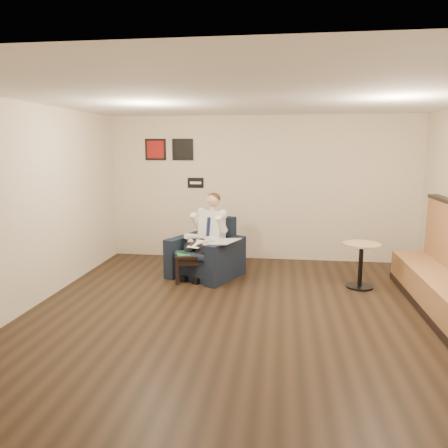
# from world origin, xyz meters

# --- Properties ---
(ground) EXTENTS (6.00, 6.00, 0.00)m
(ground) POSITION_xyz_m (0.00, 0.00, 0.00)
(ground) COLOR black
(ground) RESTS_ON ground
(wall_back) EXTENTS (6.00, 0.02, 2.80)m
(wall_back) POSITION_xyz_m (0.00, 3.00, 1.40)
(wall_back) COLOR #F1E3C5
(wall_back) RESTS_ON ground
(wall_front) EXTENTS (6.00, 0.02, 2.80)m
(wall_front) POSITION_xyz_m (0.00, -3.00, 1.40)
(wall_front) COLOR #F1E3C5
(wall_front) RESTS_ON ground
(wall_left) EXTENTS (0.02, 6.00, 2.80)m
(wall_left) POSITION_xyz_m (-3.00, 0.00, 1.40)
(wall_left) COLOR #F1E3C5
(wall_left) RESTS_ON ground
(ceiling) EXTENTS (6.00, 6.00, 0.02)m
(ceiling) POSITION_xyz_m (0.00, 0.00, 2.80)
(ceiling) COLOR white
(ceiling) RESTS_ON wall_back
(seating_sign) EXTENTS (0.32, 0.02, 0.20)m
(seating_sign) POSITION_xyz_m (-1.30, 2.98, 1.50)
(seating_sign) COLOR black
(seating_sign) RESTS_ON wall_back
(art_print_left) EXTENTS (0.42, 0.03, 0.42)m
(art_print_left) POSITION_xyz_m (-2.10, 2.98, 2.15)
(art_print_left) COLOR maroon
(art_print_left) RESTS_ON wall_back
(art_print_right) EXTENTS (0.42, 0.03, 0.42)m
(art_print_right) POSITION_xyz_m (-1.55, 2.98, 2.15)
(art_print_right) COLOR black
(art_print_right) RESTS_ON wall_back
(armchair) EXTENTS (1.35, 1.35, 0.99)m
(armchair) POSITION_xyz_m (-0.88, 1.67, 0.50)
(armchair) COLOR black
(armchair) RESTS_ON ground
(seated_man) EXTENTS (0.99, 1.15, 1.36)m
(seated_man) POSITION_xyz_m (-0.93, 1.55, 0.68)
(seated_man) COLOR white
(seated_man) RESTS_ON armchair
(lap_papers) EXTENTS (0.32, 0.38, 0.01)m
(lap_papers) POSITION_xyz_m (-0.98, 1.45, 0.61)
(lap_papers) COLOR white
(lap_papers) RESTS_ON seated_man
(newspaper) EXTENTS (0.60, 0.66, 0.01)m
(newspaper) POSITION_xyz_m (-0.54, 1.40, 0.68)
(newspaper) COLOR silver
(newspaper) RESTS_ON armchair
(side_table) EXTENTS (0.67, 0.67, 0.46)m
(side_table) POSITION_xyz_m (-1.06, 1.43, 0.23)
(side_table) COLOR black
(side_table) RESTS_ON ground
(green_folder) EXTENTS (0.55, 0.47, 0.01)m
(green_folder) POSITION_xyz_m (-1.08, 1.40, 0.47)
(green_folder) COLOR green
(green_folder) RESTS_ON side_table
(coffee_mug) EXTENTS (0.10, 0.10, 0.10)m
(coffee_mug) POSITION_xyz_m (-0.90, 1.59, 0.51)
(coffee_mug) COLOR white
(coffee_mug) RESTS_ON side_table
(smartphone) EXTENTS (0.15, 0.08, 0.01)m
(smartphone) POSITION_xyz_m (-1.04, 1.60, 0.47)
(smartphone) COLOR black
(smartphone) RESTS_ON side_table
(banquette) EXTENTS (0.66, 2.77, 1.42)m
(banquette) POSITION_xyz_m (2.59, 0.61, 0.71)
(banquette) COLOR #98653B
(banquette) RESTS_ON ground
(cafe_table) EXTENTS (0.69, 0.69, 0.72)m
(cafe_table) POSITION_xyz_m (1.66, 1.37, 0.36)
(cafe_table) COLOR tan
(cafe_table) RESTS_ON ground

